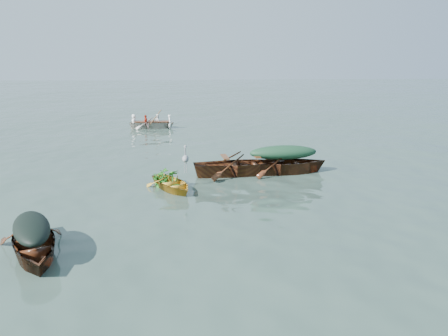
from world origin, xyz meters
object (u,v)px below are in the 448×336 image
object	(u,v)px
green_tarp_boat	(283,173)
yellow_dinghy	(172,189)
heron	(186,163)
rowed_boat	(152,128)
open_wooden_boat	(240,175)
dark_covered_boat	(35,254)

from	to	relation	value
green_tarp_boat	yellow_dinghy	bearing A→B (deg)	109.58
yellow_dinghy	green_tarp_boat	world-z (taller)	green_tarp_boat
heron	rowed_boat	bearing A→B (deg)	71.52
yellow_dinghy	heron	world-z (taller)	heron
open_wooden_boat	green_tarp_boat	bearing A→B (deg)	-92.06
yellow_dinghy	rowed_boat	world-z (taller)	rowed_boat
rowed_boat	green_tarp_boat	bearing A→B (deg)	-151.03
yellow_dinghy	dark_covered_boat	world-z (taller)	dark_covered_boat
open_wooden_boat	heron	world-z (taller)	heron
open_wooden_boat	heron	bearing A→B (deg)	118.13
green_tarp_boat	rowed_boat	world-z (taller)	green_tarp_boat
green_tarp_boat	open_wooden_boat	xyz separation A→B (m)	(-1.60, -0.10, 0.00)
yellow_dinghy	open_wooden_boat	size ratio (longest dim) A/B	0.58
yellow_dinghy	open_wooden_boat	world-z (taller)	open_wooden_boat
green_tarp_boat	open_wooden_boat	size ratio (longest dim) A/B	0.97
dark_covered_boat	rowed_boat	bearing A→B (deg)	63.73
dark_covered_boat	open_wooden_boat	size ratio (longest dim) A/B	0.78
yellow_dinghy	rowed_boat	bearing A→B (deg)	69.26
green_tarp_boat	rowed_boat	bearing A→B (deg)	23.89
dark_covered_boat	heron	xyz separation A→B (m)	(3.31, 4.93, 0.82)
open_wooden_boat	yellow_dinghy	bearing A→B (deg)	118.06
yellow_dinghy	heron	size ratio (longest dim) A/B	2.98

